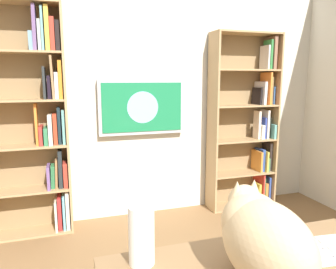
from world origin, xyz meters
TOP-DOWN VIEW (x-y plane):
  - wall_back at (0.00, -2.23)m, footprint 4.52×0.06m
  - bookshelf_left at (-1.29, -2.06)m, footprint 0.82×0.28m
  - bookshelf_right at (1.09, -2.06)m, footprint 0.83×0.28m
  - wall_mounted_tv at (-0.00, -2.15)m, footprint 0.95×0.07m
  - cat at (0.09, 0.26)m, footprint 0.29×0.59m
  - open_binder at (-0.31, 0.18)m, footprint 0.35×0.26m
  - paper_towel_roll at (0.50, 0.02)m, footprint 0.11×0.11m
  - coffee_mug at (-0.09, 0.00)m, footprint 0.08×0.08m

SIDE VIEW (x-z plane):
  - open_binder at x=-0.31m, z-range 0.76..0.78m
  - coffee_mug at x=-0.09m, z-range 0.76..0.86m
  - paper_towel_roll at x=0.50m, z-range 0.76..1.02m
  - cat at x=0.09m, z-range 0.76..1.12m
  - bookshelf_left at x=-1.29m, z-range -0.02..2.04m
  - bookshelf_right at x=1.09m, z-range 0.01..2.25m
  - wall_mounted_tv at x=0.00m, z-range 0.94..1.54m
  - wall_back at x=0.00m, z-range 0.00..2.70m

